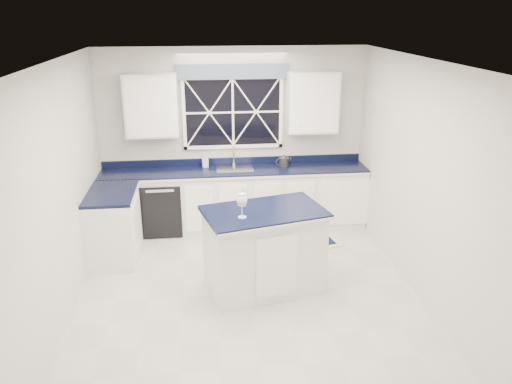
{
  "coord_description": "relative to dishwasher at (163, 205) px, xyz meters",
  "views": [
    {
      "loc": [
        -0.48,
        -5.16,
        3.2
      ],
      "look_at": [
        0.15,
        0.4,
        1.14
      ],
      "focal_mm": 35.0,
      "sensor_mm": 36.0,
      "label": 1
    }
  ],
  "objects": [
    {
      "name": "wine_glass",
      "position": [
        1.04,
        -2.03,
        0.8
      ],
      "size": [
        0.12,
        0.12,
        0.28
      ],
      "color": "silver",
      "rests_on": "island"
    },
    {
      "name": "upper_cabinets",
      "position": [
        1.1,
        0.13,
        1.49
      ],
      "size": [
        3.1,
        0.34,
        0.9
      ],
      "color": "white",
      "rests_on": "ground"
    },
    {
      "name": "island",
      "position": [
        1.31,
        -1.84,
        0.1
      ],
      "size": [
        1.53,
        1.13,
        1.02
      ],
      "rotation": [
        0.0,
        0.0,
        0.24
      ],
      "color": "white",
      "rests_on": "ground"
    },
    {
      "name": "kettle",
      "position": [
        1.85,
        0.08,
        0.61
      ],
      "size": [
        0.25,
        0.18,
        0.18
      ],
      "rotation": [
        0.0,
        0.0,
        0.2
      ],
      "color": "#2F2F32",
      "rests_on": "countertop"
    },
    {
      "name": "window",
      "position": [
        1.1,
        0.25,
        1.42
      ],
      "size": [
        1.65,
        0.09,
        1.26
      ],
      "color": "black",
      "rests_on": "ground"
    },
    {
      "name": "dishwasher",
      "position": [
        0.0,
        0.0,
        0.0
      ],
      "size": [
        0.6,
        0.58,
        0.82
      ],
      "primitive_type": "cube",
      "color": "black",
      "rests_on": "ground"
    },
    {
      "name": "soap_bottle",
      "position": [
        0.66,
        0.17,
        0.63
      ],
      "size": [
        0.1,
        0.1,
        0.2
      ],
      "primitive_type": "imported",
      "rotation": [
        0.0,
        0.0,
        0.16
      ],
      "color": "silver",
      "rests_on": "countertop"
    },
    {
      "name": "base_cabinets",
      "position": [
        0.77,
        -0.17,
        0.04
      ],
      "size": [
        3.99,
        1.6,
        0.9
      ],
      "color": "white",
      "rests_on": "ground"
    },
    {
      "name": "countertop",
      "position": [
        1.1,
        0.0,
        0.51
      ],
      "size": [
        3.98,
        0.64,
        0.04
      ],
      "primitive_type": "cube",
      "color": "black",
      "rests_on": "base_cabinets"
    },
    {
      "name": "back_wall",
      "position": [
        1.1,
        0.3,
        0.94
      ],
      "size": [
        4.0,
        0.1,
        2.7
      ],
      "primitive_type": "cube",
      "color": "silver",
      "rests_on": "ground"
    },
    {
      "name": "rug",
      "position": [
        1.85,
        -0.6,
        -0.4
      ],
      "size": [
        1.48,
        1.08,
        0.02
      ],
      "rotation": [
        0.0,
        0.0,
        0.21
      ],
      "color": "beige",
      "rests_on": "ground"
    },
    {
      "name": "faucet",
      "position": [
        1.1,
        0.19,
        0.69
      ],
      "size": [
        0.05,
        0.2,
        0.3
      ],
      "color": "#B7B7BA",
      "rests_on": "countertop"
    },
    {
      "name": "ground",
      "position": [
        1.1,
        -1.95,
        -0.41
      ],
      "size": [
        4.5,
        4.5,
        0.0
      ],
      "primitive_type": "plane",
      "color": "#BBBBB6",
      "rests_on": "ground"
    }
  ]
}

